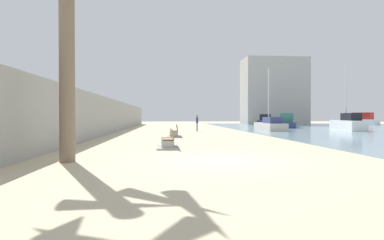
# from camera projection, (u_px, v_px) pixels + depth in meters

# --- Properties ---
(ground_plane) EXTENTS (120.00, 120.00, 0.00)m
(ground_plane) POSITION_uv_depth(u_px,v_px,m) (188.00, 133.00, 28.73)
(ground_plane) COLOR #C6B793
(seawall) EXTENTS (0.80, 64.00, 3.21)m
(seawall) POSITION_uv_depth(u_px,v_px,m) (109.00, 116.00, 28.08)
(seawall) COLOR #9E9E99
(seawall) RESTS_ON ground
(bench_near) EXTENTS (1.15, 2.13, 0.98)m
(bench_near) POSITION_uv_depth(u_px,v_px,m) (168.00, 143.00, 14.92)
(bench_near) COLOR #9E9E99
(bench_near) RESTS_ON ground
(bench_far) EXTENTS (1.20, 2.15, 0.98)m
(bench_far) POSITION_uv_depth(u_px,v_px,m) (174.00, 134.00, 22.81)
(bench_far) COLOR #9E9E99
(bench_far) RESTS_ON ground
(person_walking) EXTENTS (0.23, 0.53, 1.72)m
(person_walking) POSITION_uv_depth(u_px,v_px,m) (197.00, 122.00, 31.31)
(person_walking) COLOR teal
(person_walking) RESTS_ON ground
(boat_outer) EXTENTS (5.02, 7.50, 1.96)m
(boat_outer) POSITION_uv_depth(u_px,v_px,m) (287.00, 122.00, 40.93)
(boat_outer) COLOR navy
(boat_outer) RESTS_ON water_bay
(boat_distant) EXTENTS (5.05, 7.27, 2.22)m
(boat_distant) POSITION_uv_depth(u_px,v_px,m) (359.00, 120.00, 54.78)
(boat_distant) COLOR white
(boat_distant) RESTS_ON water_bay
(boat_nearest) EXTENTS (2.83, 6.72, 7.50)m
(boat_nearest) POSITION_uv_depth(u_px,v_px,m) (348.00, 124.00, 32.47)
(boat_nearest) COLOR white
(boat_nearest) RESTS_ON water_bay
(boat_far_left) EXTENTS (4.24, 5.48, 1.87)m
(boat_far_left) POSITION_uv_depth(u_px,v_px,m) (266.00, 121.00, 48.46)
(boat_far_left) COLOR navy
(boat_far_left) RESTS_ON water_bay
(boat_mid_bay) EXTENTS (2.46, 7.71, 7.07)m
(boat_mid_bay) POSITION_uv_depth(u_px,v_px,m) (270.00, 125.00, 33.47)
(boat_mid_bay) COLOR beige
(boat_mid_bay) RESTS_ON water_bay
(harbor_building) EXTENTS (12.00, 6.00, 12.75)m
(harbor_building) POSITION_uv_depth(u_px,v_px,m) (274.00, 92.00, 58.12)
(harbor_building) COLOR #ADAAA3
(harbor_building) RESTS_ON ground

